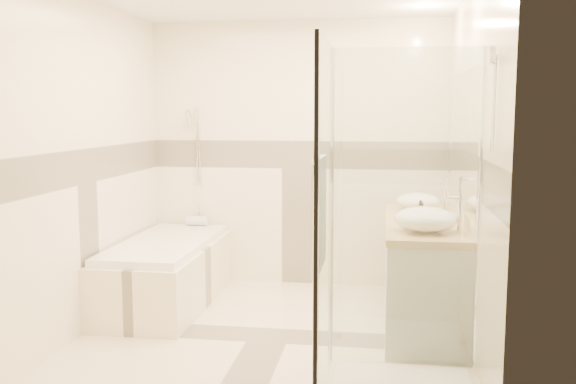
# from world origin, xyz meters

# --- Properties ---
(room) EXTENTS (2.82, 3.02, 2.52)m
(room) POSITION_xyz_m (0.06, 0.01, 1.26)
(room) COLOR beige
(room) RESTS_ON ground
(bathtub) EXTENTS (0.75, 1.70, 0.56)m
(bathtub) POSITION_xyz_m (-1.02, 0.65, 0.31)
(bathtub) COLOR beige
(bathtub) RESTS_ON ground
(vanity) EXTENTS (0.58, 1.62, 0.85)m
(vanity) POSITION_xyz_m (1.12, 0.30, 0.43)
(vanity) COLOR white
(vanity) RESTS_ON ground
(shower_enclosure) EXTENTS (0.96, 0.93, 2.04)m
(shower_enclosure) POSITION_xyz_m (0.83, -0.97, 0.51)
(shower_enclosure) COLOR beige
(shower_enclosure) RESTS_ON ground
(vessel_sink_near) EXTENTS (0.36, 0.36, 0.14)m
(vessel_sink_near) POSITION_xyz_m (1.10, 0.82, 0.92)
(vessel_sink_near) COLOR white
(vessel_sink_near) RESTS_ON vanity
(vessel_sink_far) EXTENTS (0.42, 0.42, 0.17)m
(vessel_sink_far) POSITION_xyz_m (1.10, -0.16, 0.93)
(vessel_sink_far) COLOR white
(vessel_sink_far) RESTS_ON vanity
(faucet_near) EXTENTS (0.11, 0.03, 0.28)m
(faucet_near) POSITION_xyz_m (1.32, 0.82, 1.01)
(faucet_near) COLOR silver
(faucet_near) RESTS_ON vanity
(faucet_far) EXTENTS (0.10, 0.03, 0.25)m
(faucet_far) POSITION_xyz_m (1.32, -0.16, 1.00)
(faucet_far) COLOR silver
(faucet_far) RESTS_ON vanity
(amenity_bottle_a) EXTENTS (0.08, 0.08, 0.15)m
(amenity_bottle_a) POSITION_xyz_m (1.10, 0.20, 0.92)
(amenity_bottle_a) COLOR black
(amenity_bottle_a) RESTS_ON vanity
(amenity_bottle_b) EXTENTS (0.13, 0.13, 0.13)m
(amenity_bottle_b) POSITION_xyz_m (1.10, 0.42, 0.92)
(amenity_bottle_b) COLOR black
(amenity_bottle_b) RESTS_ON vanity
(folded_towels) EXTENTS (0.19, 0.27, 0.08)m
(folded_towels) POSITION_xyz_m (1.10, 1.02, 0.89)
(folded_towels) COLOR silver
(folded_towels) RESTS_ON vanity
(rolled_towel) EXTENTS (0.20, 0.09, 0.09)m
(rolled_towel) POSITION_xyz_m (-0.96, 1.39, 0.61)
(rolled_towel) COLOR silver
(rolled_towel) RESTS_ON bathtub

